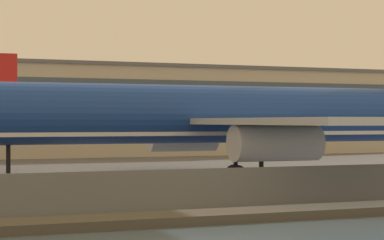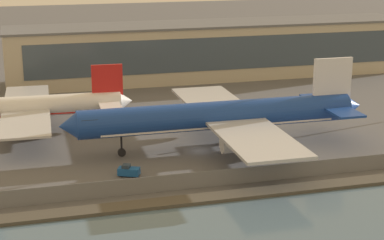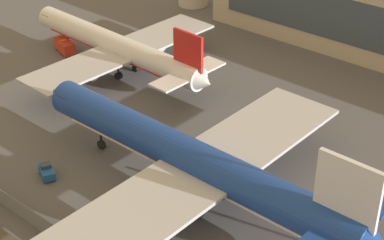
{
  "view_description": "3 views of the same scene",
  "coord_description": "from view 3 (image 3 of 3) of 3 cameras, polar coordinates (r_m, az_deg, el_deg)",
  "views": [
    {
      "loc": [
        -21.1,
        -56.25,
        5.2
      ],
      "look_at": [
        2.37,
        2.53,
        5.34
      ],
      "focal_mm": 70.0,
      "sensor_mm": 36.0,
      "label": 1
    },
    {
      "loc": [
        -28.35,
        -98.41,
        34.71
      ],
      "look_at": [
        -0.3,
        3.92,
        4.32
      ],
      "focal_mm": 60.0,
      "sensor_mm": 36.0,
      "label": 2
    },
    {
      "loc": [
        45.46,
        -48.38,
        49.39
      ],
      "look_at": [
        -4.1,
        9.54,
        4.15
      ],
      "focal_mm": 60.0,
      "sensor_mm": 36.0,
      "label": 3
    }
  ],
  "objects": [
    {
      "name": "ground_plane",
      "position": [
        82.74,
        -2.15,
        -5.98
      ],
      "size": [
        500.0,
        500.0,
        0.0
      ],
      "primitive_type": "plane",
      "color": "#565659"
    },
    {
      "name": "passenger_jet_white_red",
      "position": [
        110.14,
        -6.57,
        6.47
      ],
      "size": [
        43.28,
        37.3,
        11.97
      ],
      "color": "white",
      "rests_on": "ground"
    },
    {
      "name": "baggage_tug",
      "position": [
        86.22,
        -12.79,
        -4.49
      ],
      "size": [
        3.58,
        2.79,
        1.8
      ],
      "color": "#19519E",
      "rests_on": "ground"
    },
    {
      "name": "ops_van",
      "position": [
        120.06,
        -11.24,
        6.46
      ],
      "size": [
        5.59,
        3.56,
        2.48
      ],
      "color": "red",
      "rests_on": "ground"
    },
    {
      "name": "cargo_jet_blue",
      "position": [
        77.53,
        0.29,
        -3.69
      ],
      "size": [
        52.86,
        45.33,
        14.69
      ],
      "color": "#193D93",
      "rests_on": "ground"
    }
  ]
}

